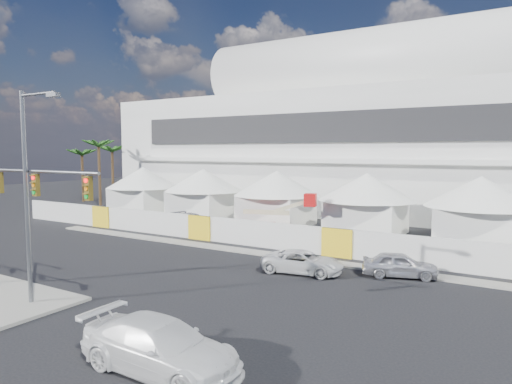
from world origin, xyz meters
The scene contains 11 objects.
ground centered at (0.00, 0.00, 0.00)m, with size 160.00×160.00×0.00m, color black.
stadium centered at (8.71, 41.50, 9.45)m, with size 80.00×24.80×21.98m.
tent_row centered at (0.50, 24.00, 3.15)m, with size 53.40×8.40×5.40m.
hoarding_fence centered at (6.00, 14.50, 1.00)m, with size 70.00×0.25×2.00m, color silver.
palm_cluster centered at (-33.46, 29.50, 6.88)m, with size 10.60×10.60×8.55m.
sedan_silver centered at (10.95, 11.61, 0.73)m, with size 4.26×1.71×1.45m, color silver.
pickup_curb centered at (5.73, 9.45, 0.68)m, with size 4.88×2.25×1.36m, color white.
pickup_near centered at (6.99, -4.17, 0.86)m, with size 5.96×2.42×1.73m, color white.
lot_car_c centered at (-9.46, 17.62, 0.76)m, with size 5.25×2.13×1.52m, color silver.
streetlight_median centered at (-2.64, -2.47, 5.86)m, with size 2.75×0.28×9.95m.
boom_lift centered at (-2.51, 18.12, 1.02)m, with size 7.70×2.62×3.80m.
Camera 1 is at (17.30, -15.02, 7.36)m, focal length 32.00 mm.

